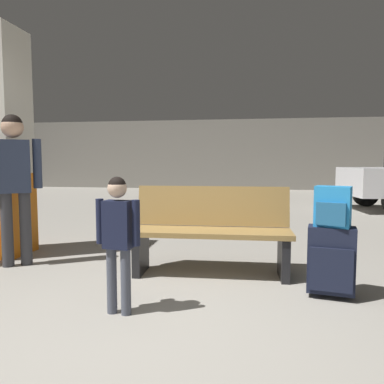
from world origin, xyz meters
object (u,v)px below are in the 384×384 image
(backpack_bright, at_px, (333,207))
(child, at_px, (118,230))
(structural_pillar, at_px, (0,145))
(bench, at_px, (211,231))
(suitcase, at_px, (331,260))
(adult, at_px, (14,173))

(backpack_bright, relative_size, child, 0.33)
(structural_pillar, xyz_separation_m, child, (2.04, -1.50, -0.71))
(bench, height_order, suitcase, bench)
(structural_pillar, xyz_separation_m, bench, (2.62, -0.38, -0.91))
(bench, bearing_deg, structural_pillar, 171.64)
(structural_pillar, distance_m, adult, 0.72)
(structural_pillar, bearing_deg, adult, -42.76)
(structural_pillar, height_order, child, structural_pillar)
(structural_pillar, height_order, adult, structural_pillar)
(bench, relative_size, suitcase, 2.68)
(suitcase, bearing_deg, adult, 171.85)
(backpack_bright, bearing_deg, bench, 154.34)
(backpack_bright, bearing_deg, child, -159.92)
(backpack_bright, distance_m, child, 1.76)
(bench, relative_size, adult, 0.98)
(structural_pillar, distance_m, backpack_bright, 3.84)
(structural_pillar, relative_size, child, 2.62)
(suitcase, xyz_separation_m, backpack_bright, (-0.00, -0.00, 0.45))
(child, distance_m, adult, 1.93)
(structural_pillar, distance_m, suitcase, 3.93)
(suitcase, distance_m, backpack_bright, 0.45)
(adult, bearing_deg, suitcase, -8.15)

